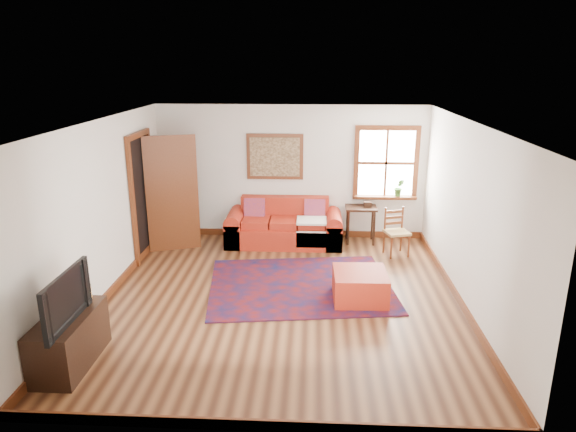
# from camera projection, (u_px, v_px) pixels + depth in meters

# --- Properties ---
(ground) EXTENTS (5.50, 5.50, 0.00)m
(ground) POSITION_uv_depth(u_px,v_px,m) (282.00, 298.00, 7.33)
(ground) COLOR #402011
(ground) RESTS_ON ground
(room_envelope) EXTENTS (5.04, 5.54, 2.52)m
(room_envelope) POSITION_uv_depth(u_px,v_px,m) (281.00, 186.00, 6.86)
(room_envelope) COLOR silver
(room_envelope) RESTS_ON ground
(window) EXTENTS (1.18, 0.20, 1.38)m
(window) POSITION_uv_depth(u_px,v_px,m) (388.00, 171.00, 9.44)
(window) COLOR white
(window) RESTS_ON ground
(doorway) EXTENTS (0.89, 1.08, 2.14)m
(doorway) POSITION_uv_depth(u_px,v_px,m) (161.00, 193.00, 8.83)
(doorway) COLOR black
(doorway) RESTS_ON ground
(framed_artwork) EXTENTS (1.05, 0.07, 0.85)m
(framed_artwork) POSITION_uv_depth(u_px,v_px,m) (275.00, 157.00, 9.48)
(framed_artwork) COLOR #612D14
(framed_artwork) RESTS_ON ground
(persian_rug) EXTENTS (2.94, 2.48, 0.02)m
(persian_rug) POSITION_uv_depth(u_px,v_px,m) (300.00, 285.00, 7.74)
(persian_rug) COLOR #580C0C
(persian_rug) RESTS_ON ground
(red_leather_sofa) EXTENTS (2.11, 0.87, 0.83)m
(red_leather_sofa) POSITION_uv_depth(u_px,v_px,m) (284.00, 229.00, 9.49)
(red_leather_sofa) COLOR #AE2816
(red_leather_sofa) RESTS_ON ground
(red_ottoman) EXTENTS (0.76, 0.76, 0.42)m
(red_ottoman) POSITION_uv_depth(u_px,v_px,m) (360.00, 286.00, 7.23)
(red_ottoman) COLOR #AE2816
(red_ottoman) RESTS_ON ground
(side_table) EXTENTS (0.57, 0.43, 0.68)m
(side_table) POSITION_uv_depth(u_px,v_px,m) (361.00, 213.00, 9.45)
(side_table) COLOR black
(side_table) RESTS_ON ground
(ladder_back_chair) EXTENTS (0.47, 0.46, 0.83)m
(ladder_back_chair) POSITION_uv_depth(u_px,v_px,m) (396.00, 230.00, 8.89)
(ladder_back_chair) COLOR tan
(ladder_back_chair) RESTS_ON ground
(media_cabinet) EXTENTS (0.48, 1.07, 0.59)m
(media_cabinet) POSITION_uv_depth(u_px,v_px,m) (69.00, 340.00, 5.67)
(media_cabinet) COLOR black
(media_cabinet) RESTS_ON ground
(television) EXTENTS (0.13, 1.00, 0.57)m
(television) POSITION_uv_depth(u_px,v_px,m) (58.00, 299.00, 5.36)
(television) COLOR black
(television) RESTS_ON media_cabinet
(candle_hurricane) EXTENTS (0.12, 0.12, 0.18)m
(candle_hurricane) POSITION_uv_depth(u_px,v_px,m) (86.00, 292.00, 5.97)
(candle_hurricane) COLOR silver
(candle_hurricane) RESTS_ON media_cabinet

